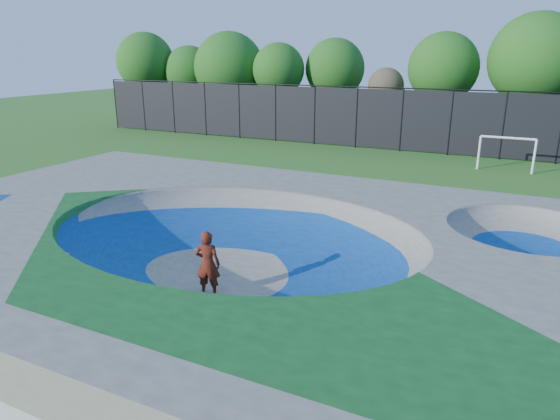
% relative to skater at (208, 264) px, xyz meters
% --- Properties ---
extents(ground, '(120.00, 120.00, 0.00)m').
position_rel_skater_xyz_m(ground, '(-0.08, 1.44, -0.90)').
color(ground, '#2A621B').
rests_on(ground, ground).
extents(skate_deck, '(22.00, 14.00, 1.50)m').
position_rel_skater_xyz_m(skate_deck, '(-0.08, 1.44, -0.15)').
color(skate_deck, gray).
rests_on(skate_deck, ground).
extents(skater, '(0.75, 0.59, 1.80)m').
position_rel_skater_xyz_m(skater, '(0.00, 0.00, 0.00)').
color(skater, '#A92C0D').
rests_on(skater, ground).
extents(skateboard, '(0.81, 0.43, 0.05)m').
position_rel_skater_xyz_m(skateboard, '(0.00, 0.00, -0.88)').
color(skateboard, black).
rests_on(skateboard, ground).
extents(soccer_goal, '(2.84, 0.12, 1.88)m').
position_rel_skater_xyz_m(soccer_goal, '(6.33, 19.13, 0.40)').
color(soccer_goal, white).
rests_on(soccer_goal, ground).
extents(fence, '(48.09, 0.09, 4.04)m').
position_rel_skater_xyz_m(fence, '(-0.08, 22.44, 1.20)').
color(fence, black).
rests_on(fence, ground).
extents(treeline, '(52.41, 7.50, 8.64)m').
position_rel_skater_xyz_m(treeline, '(0.21, 27.25, 4.18)').
color(treeline, '#4F3527').
rests_on(treeline, ground).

